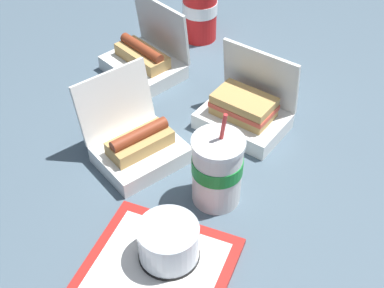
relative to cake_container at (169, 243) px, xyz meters
name	(u,v)px	position (x,y,z in m)	size (l,w,h in m)	color
ground_plane	(200,164)	(0.26, -0.02, -0.05)	(3.20, 3.20, 0.00)	#4C6070
cake_container	(169,243)	(0.00, 0.00, 0.00)	(0.11, 0.11, 0.08)	black
clamshell_hotdog_left	(137,145)	(0.26, 0.11, -0.01)	(0.26, 0.26, 0.18)	white
clamshell_sandwich_back	(245,111)	(0.40, -0.11, 0.00)	(0.22, 0.24, 0.18)	white
clamshell_hotdog_corner	(145,59)	(0.59, 0.17, -0.01)	(0.25, 0.25, 0.19)	white
soda_cup_left	(217,169)	(0.17, -0.07, 0.03)	(0.10, 0.10, 0.22)	white
soda_cup_center	(200,10)	(0.79, 0.05, 0.04)	(0.10, 0.10, 0.23)	red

